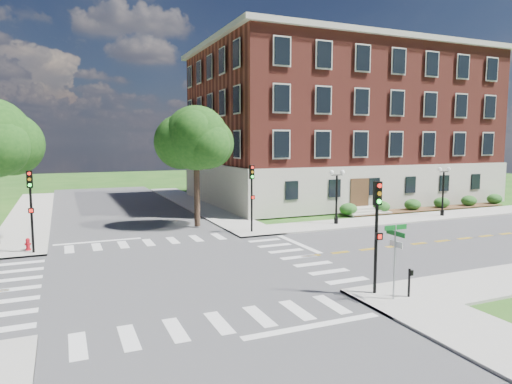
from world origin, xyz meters
name	(u,v)px	position (x,y,z in m)	size (l,w,h in m)	color
ground	(174,272)	(0.00, 0.00, 0.00)	(160.00, 160.00, 0.00)	#204F16
road_ew	(174,271)	(0.00, 0.00, 0.01)	(90.00, 12.00, 0.01)	#3D3D3F
road_ns	(174,271)	(0.00, 0.00, 0.01)	(12.00, 90.00, 0.01)	#3D3D3F
sidewalk_ne	(297,210)	(15.38, 15.38, 0.06)	(34.00, 34.00, 0.12)	#9E9B93
crosswalk_east	(299,257)	(7.20, 0.00, 0.00)	(2.20, 10.20, 0.02)	silver
stop_bar_east	(298,244)	(8.80, 3.00, 0.00)	(0.40, 5.50, 0.00)	silver
main_building	(337,126)	(24.00, 21.99, 8.34)	(30.60, 22.40, 16.50)	#BCB8A6
shrub_row	(427,210)	(27.00, 10.80, 0.00)	(18.00, 2.00, 1.30)	#1B4918
tree_d	(196,138)	(4.40, 11.10, 6.80)	(4.87, 4.87, 9.15)	black
traffic_signal_se	(377,222)	(7.09, -6.99, 3.19)	(0.36, 0.42, 4.80)	black
traffic_signal_ne	(252,189)	(7.41, 7.43, 3.19)	(0.35, 0.39, 4.80)	black
traffic_signal_nw	(31,200)	(-6.74, 6.73, 3.19)	(0.33, 0.37, 4.80)	black
twin_lamp_west	(337,193)	(14.75, 7.75, 2.52)	(1.36, 0.36, 4.23)	black
twin_lamp_east	(443,188)	(25.48, 7.44, 2.52)	(1.36, 0.36, 4.23)	black
street_sign_pole	(395,247)	(7.32, -7.92, 2.31)	(1.10, 1.10, 3.10)	gray
push_button_post	(409,281)	(8.10, -7.95, 0.80)	(0.14, 0.21, 1.20)	black
fire_hydrant	(28,245)	(-7.06, 7.42, 0.46)	(0.35, 0.35, 0.75)	#AD0D17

